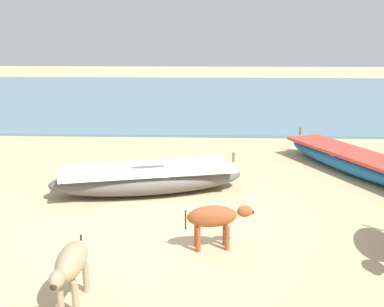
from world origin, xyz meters
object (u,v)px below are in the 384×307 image
calf_far_dun (71,264)px  fishing_boat_2 (148,179)px  calf_near_rust (215,218)px  fishing_boat_4 (356,162)px

calf_far_dun → fishing_boat_2: bearing=174.4°
calf_near_rust → fishing_boat_4: bearing=40.6°
fishing_boat_2 → calf_near_rust: 2.75m
fishing_boat_2 → fishing_boat_4: (4.56, 1.52, -0.03)m
fishing_boat_2 → calf_near_rust: (1.30, -2.42, 0.19)m
calf_near_rust → calf_far_dun: calf_far_dun is taller
fishing_boat_4 → calf_near_rust: size_ratio=4.55×
fishing_boat_2 → calf_near_rust: size_ratio=3.91×
calf_near_rust → calf_far_dun: bearing=-147.3°
fishing_boat_4 → calf_far_dun: (-4.91, -5.45, 0.25)m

